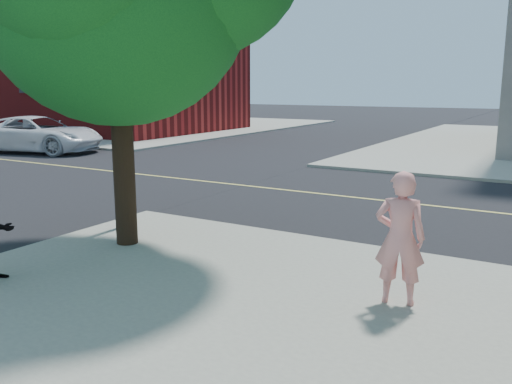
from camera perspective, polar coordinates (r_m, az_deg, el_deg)
The scene contains 9 objects.
ground at distance 12.51m, azimuth -8.07°, elevation -3.04°, with size 140.00×140.00×0.00m, color black.
road_ew at distance 16.19m, azimuth 1.84°, elevation 0.34°, with size 140.00×9.00×0.01m, color black.
road_ns at distance 16.44m, azimuth -23.29°, elevation -0.41°, with size 9.00×140.00×0.01m, color black.
sidewalk_nw at distance 43.63m, azimuth -14.35°, elevation 6.90°, with size 26.00×25.00×0.12m, color gray.
church at distance 39.15m, azimuth -15.34°, elevation 16.85°, with size 15.20×12.00×14.40m.
office_block at distance 50.92m, azimuth -22.04°, elevation 17.24°, with size 12.00×14.08×18.00m.
man_on_phone at distance 7.52m, azimuth 14.97°, elevation -4.73°, with size 0.67×0.44×1.83m, color pink.
signal_pole at distance 13.18m, azimuth -22.02°, elevation 14.62°, with size 4.22×0.48×4.78m.
car_a at distance 27.08m, azimuth -22.08°, elevation 5.68°, with size 2.78×6.03×1.68m, color white.
Camera 1 is at (7.58, -9.48, 3.05)m, focal length 37.85 mm.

